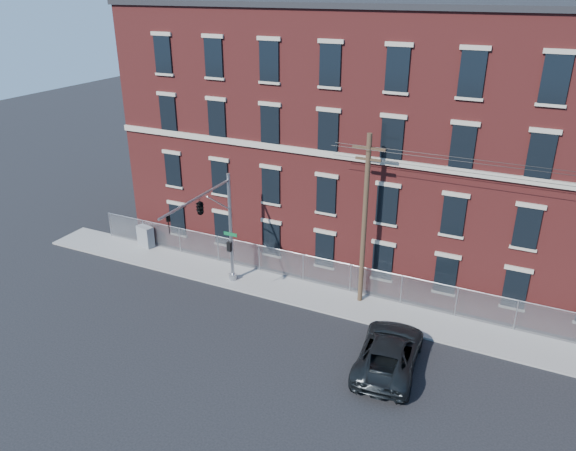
# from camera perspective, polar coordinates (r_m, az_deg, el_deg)

# --- Properties ---
(ground) EXTENTS (140.00, 140.00, 0.00)m
(ground) POSITION_cam_1_polar(r_m,az_deg,el_deg) (29.27, 0.01, -12.20)
(ground) COLOR black
(ground) RESTS_ON ground
(sidewalk) EXTENTS (65.00, 3.00, 0.12)m
(sidewalk) POSITION_cam_1_polar(r_m,az_deg,el_deg) (31.50, 24.90, -11.72)
(sidewalk) COLOR gray
(sidewalk) RESTS_ON ground
(mill_building) EXTENTS (55.30, 14.32, 16.30)m
(mill_building) POSITION_cam_1_polar(r_m,az_deg,el_deg) (36.48, 27.70, 6.69)
(mill_building) COLOR maroon
(mill_building) RESTS_ON ground
(chain_link_fence) EXTENTS (59.06, 0.06, 1.85)m
(chain_link_fence) POSITION_cam_1_polar(r_m,az_deg,el_deg) (32.08, 25.31, -8.99)
(chain_link_fence) COLOR #A5A8AD
(chain_link_fence) RESTS_ON ground
(traffic_signal_mast) EXTENTS (0.90, 6.75, 7.00)m
(traffic_signal_mast) POSITION_cam_1_polar(r_m,az_deg,el_deg) (30.94, -8.30, 1.08)
(traffic_signal_mast) COLOR #9EA0A5
(traffic_signal_mast) RESTS_ON ground
(utility_pole_near) EXTENTS (1.80, 0.28, 10.00)m
(utility_pole_near) POSITION_cam_1_polar(r_m,az_deg,el_deg) (30.59, 7.94, 0.73)
(utility_pole_near) COLOR #493724
(utility_pole_near) RESTS_ON ground
(pickup_truck) EXTENTS (3.30, 6.20, 1.66)m
(pickup_truck) POSITION_cam_1_polar(r_m,az_deg,el_deg) (27.77, 10.42, -12.79)
(pickup_truck) COLOR black
(pickup_truck) RESTS_ON ground
(utility_cabinet) EXTENTS (1.31, 0.86, 1.51)m
(utility_cabinet) POSITION_cam_1_polar(r_m,az_deg,el_deg) (40.03, -14.53, -1.09)
(utility_cabinet) COLOR slate
(utility_cabinet) RESTS_ON sidewalk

